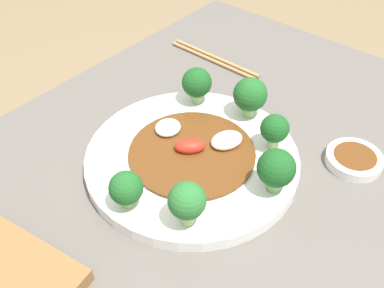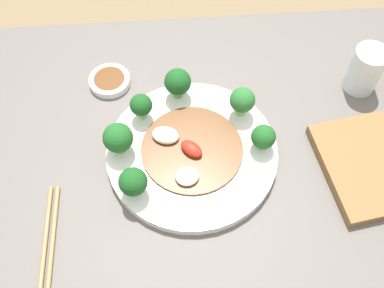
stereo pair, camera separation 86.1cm
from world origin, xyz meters
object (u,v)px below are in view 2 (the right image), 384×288
at_px(broccoli_west, 118,138).
at_px(stirfry_center, 188,150).
at_px(broccoli_north, 178,82).
at_px(sauce_dish, 110,81).
at_px(cutting_board, 381,162).
at_px(broccoli_northwest, 141,105).
at_px(chopsticks, 49,243).
at_px(drinking_glass, 365,70).
at_px(broccoli_northeast, 242,101).
at_px(plate, 192,152).
at_px(broccoli_east, 263,137).
at_px(broccoli_southwest, 133,182).

bearing_deg(broccoli_west, stirfry_center, -5.90).
xyz_separation_m(broccoli_north, stirfry_center, (0.01, -0.13, -0.03)).
relative_size(sauce_dish, cutting_board, 0.35).
relative_size(broccoli_north, broccoli_northwest, 1.15).
bearing_deg(stirfry_center, broccoli_northwest, 133.99).
height_order(broccoli_northwest, cutting_board, broccoli_northwest).
bearing_deg(broccoli_west, chopsticks, -126.55).
xyz_separation_m(broccoli_north, sauce_dish, (-0.14, 0.06, -0.05)).
height_order(broccoli_north, drinking_glass, drinking_glass).
bearing_deg(stirfry_center, broccoli_north, 94.57).
bearing_deg(drinking_glass, stirfry_center, -158.38).
bearing_deg(cutting_board, stirfry_center, 172.70).
bearing_deg(chopsticks, drinking_glass, 25.87).
bearing_deg(chopsticks, broccoli_northeast, 33.10).
xyz_separation_m(drinking_glass, chopsticks, (-0.60, -0.29, -0.04)).
height_order(plate, chopsticks, plate).
bearing_deg(stirfry_center, broccoli_northeast, 36.23).
relative_size(stirfry_center, chopsticks, 0.91).
xyz_separation_m(broccoli_west, sauce_dish, (-0.03, 0.17, -0.05)).
xyz_separation_m(plate, broccoli_west, (-0.13, 0.01, 0.05)).
xyz_separation_m(broccoli_east, stirfry_center, (-0.13, -0.00, -0.03)).
distance_m(broccoli_southwest, stirfry_center, 0.13).
xyz_separation_m(broccoli_west, broccoli_northwest, (0.04, 0.07, -0.00)).
height_order(broccoli_west, broccoli_northeast, broccoli_west).
bearing_deg(broccoli_northwest, broccoli_northeast, -1.88).
xyz_separation_m(broccoli_west, broccoli_east, (0.26, -0.01, -0.01)).
xyz_separation_m(broccoli_northwest, stirfry_center, (0.08, -0.08, -0.03)).
bearing_deg(broccoli_north, broccoli_northwest, -146.69).
xyz_separation_m(broccoli_southwest, drinking_glass, (0.45, 0.22, -0.01)).
bearing_deg(stirfry_center, drinking_glass, 21.62).
xyz_separation_m(broccoli_west, chopsticks, (-0.12, -0.16, -0.05)).
bearing_deg(broccoli_west, cutting_board, -6.94).
bearing_deg(broccoli_northwest, broccoli_east, -21.21).
xyz_separation_m(plate, broccoli_northeast, (0.10, 0.07, 0.05)).
relative_size(broccoli_northwest, drinking_glass, 0.59).
relative_size(drinking_glass, chopsticks, 0.47).
xyz_separation_m(broccoli_southwest, stirfry_center, (0.10, 0.07, -0.03)).
height_order(broccoli_east, drinking_glass, drinking_glass).
distance_m(plate, broccoli_northeast, 0.13).
relative_size(broccoli_north, chopsticks, 0.32).
height_order(chopsticks, cutting_board, cutting_board).
bearing_deg(broccoli_southwest, broccoli_east, 17.93).
relative_size(chopsticks, sauce_dish, 2.45).
height_order(broccoli_northeast, sauce_dish, broccoli_northeast).
bearing_deg(broccoli_east, chopsticks, -158.29).
bearing_deg(plate, broccoli_east, -1.00).
relative_size(broccoli_west, sauce_dish, 0.81).
relative_size(broccoli_southwest, broccoli_northeast, 0.96).
distance_m(broccoli_southwest, broccoli_northwest, 0.16).
bearing_deg(plate, broccoli_southwest, -143.49).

